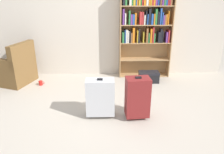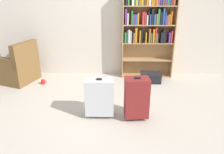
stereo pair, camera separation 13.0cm
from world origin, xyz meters
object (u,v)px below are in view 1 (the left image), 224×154
Objects in this scene: armchair at (15,69)px; mug at (41,83)px; storage_box at (149,77)px; suitcase_dark_red at (137,97)px; bookshelf at (146,25)px; suitcase_silver at (100,97)px.

mug is (0.57, -0.16, -0.27)m from armchair.
suitcase_dark_red reaches higher than storage_box.
bookshelf is 2.19× the size of armchair.
mug is 0.17× the size of suitcase_dark_red.
suitcase_dark_red reaches higher than mug.
mug is (-2.28, -0.52, -1.14)m from bookshelf.
bookshelf is 2.21m from suitcase_silver.
armchair is 2.91m from storage_box.
bookshelf is at bearing 77.79° from suitcase_dark_red.
mug is 1.85m from suitcase_silver.
suitcase_silver is at bearing -118.62° from bookshelf.
armchair is 1.28× the size of suitcase_dark_red.
mug is at bearing 144.70° from suitcase_dark_red.
mug is 2.33m from suitcase_dark_red.
suitcase_silver is at bearing -37.47° from armchair.
armchair reaches higher than suitcase_dark_red.
armchair is 0.65m from mug.
storage_box reaches higher than mug.
suitcase_dark_red is (2.45, -1.49, 0.05)m from armchair.
suitcase_silver reaches higher than mug.
armchair is 1.37× the size of suitcase_silver.
suitcase_silver is (1.30, -1.27, 0.30)m from mug.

